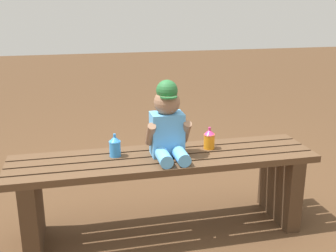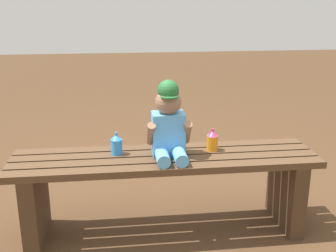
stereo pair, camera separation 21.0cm
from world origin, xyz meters
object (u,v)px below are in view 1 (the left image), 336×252
object	(u,v)px
sippy_cup_left	(115,146)
sippy_cup_right	(209,139)
park_bench	(164,180)
child_figure	(168,124)

from	to	relation	value
sippy_cup_left	sippy_cup_right	world-z (taller)	same
park_bench	sippy_cup_left	size ratio (longest dim) A/B	13.11
child_figure	sippy_cup_right	world-z (taller)	child_figure
park_bench	sippy_cup_right	distance (m)	0.34
sippy_cup_left	child_figure	bearing A→B (deg)	-10.89
park_bench	child_figure	size ratio (longest dim) A/B	4.02
park_bench	child_figure	xyz separation A→B (m)	(0.02, -0.00, 0.32)
child_figure	sippy_cup_left	bearing A→B (deg)	169.11
park_bench	sippy_cup_left	bearing A→B (deg)	168.36
child_figure	sippy_cup_left	world-z (taller)	child_figure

